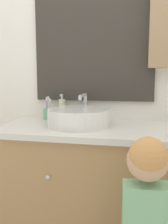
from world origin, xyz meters
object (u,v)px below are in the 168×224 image
(child_figure, at_px, (146,215))
(sink_basin, at_px, (79,117))
(soap_dispenser, at_px, (62,109))
(toothbrush_holder, at_px, (49,114))

(child_figure, bearing_deg, sink_basin, 129.09)
(sink_basin, xyz_separation_m, soap_dispenser, (-0.18, 0.22, 0.02))
(soap_dispenser, bearing_deg, toothbrush_holder, -158.52)
(toothbrush_holder, height_order, child_figure, toothbrush_holder)
(sink_basin, bearing_deg, child_figure, -50.91)
(soap_dispenser, height_order, child_figure, soap_dispenser)
(sink_basin, distance_m, soap_dispenser, 0.29)
(sink_basin, bearing_deg, soap_dispenser, 128.93)
(sink_basin, distance_m, child_figure, 0.73)
(toothbrush_holder, distance_m, child_figure, 1.02)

